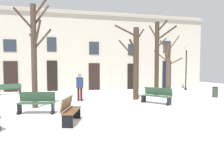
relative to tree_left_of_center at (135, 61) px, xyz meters
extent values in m
plane|color=white|center=(-1.52, -1.74, -2.46)|extent=(36.14, 36.14, 0.00)
cube|color=#BCB29E|center=(-1.52, 7.39, 1.16)|extent=(22.59, 0.40, 7.22)
cube|color=#A09786|center=(-1.52, 7.14, 4.52)|extent=(22.59, 0.30, 0.24)
cube|color=black|center=(-8.66, 7.17, -1.14)|extent=(1.14, 0.08, 2.63)
cube|color=#262D38|center=(-8.66, 7.17, 1.49)|extent=(1.02, 0.06, 1.03)
cube|color=black|center=(-5.23, 7.17, -1.11)|extent=(0.90, 0.08, 2.70)
cube|color=#262D38|center=(-5.23, 7.17, 1.67)|extent=(0.81, 0.06, 1.25)
cube|color=black|center=(-1.45, 7.17, -1.21)|extent=(1.02, 0.08, 2.50)
cube|color=#262D38|center=(-1.45, 7.17, 1.42)|extent=(0.92, 0.06, 1.17)
cube|color=black|center=(2.30, 7.17, -1.22)|extent=(0.98, 0.08, 2.48)
cube|color=#262D38|center=(2.30, 7.17, 1.36)|extent=(0.88, 0.06, 1.07)
cube|color=black|center=(5.95, 7.17, -1.07)|extent=(0.91, 0.08, 2.78)
cube|color=#262D38|center=(5.95, 7.17, 1.71)|extent=(0.82, 0.06, 1.17)
cylinder|color=#382B1E|center=(0.03, -0.05, -0.17)|extent=(0.35, 0.35, 4.57)
cylinder|color=#382B1E|center=(-0.03, 0.39, 1.01)|extent=(0.26, 1.00, 0.99)
cylinder|color=#382B1E|center=(-0.40, 0.39, 0.75)|extent=(0.99, 1.01, 1.34)
cylinder|color=#382B1E|center=(-0.50, 0.57, 2.00)|extent=(1.17, 1.36, 0.95)
cylinder|color=#382B1E|center=(0.34, 0.10, 1.68)|extent=(0.73, 0.42, 0.87)
cylinder|color=#423326|center=(-5.99, -1.79, 0.11)|extent=(0.27, 0.27, 5.14)
cylinder|color=#423326|center=(-5.63, -1.34, 2.24)|extent=(0.84, 1.02, 1.34)
cylinder|color=#423326|center=(-6.12, -1.34, 1.11)|extent=(0.37, 0.97, 0.54)
cylinder|color=#423326|center=(-6.39, -2.09, 1.87)|extent=(0.91, 0.72, 0.96)
cylinder|color=#423326|center=(-5.53, -2.14, 2.60)|extent=(1.04, 0.82, 1.18)
cylinder|color=#423326|center=(-5.57, -1.62, 1.01)|extent=(0.94, 0.45, 1.13)
cylinder|color=#423326|center=(-5.80, -2.23, 1.07)|extent=(0.51, 1.00, 1.42)
cylinder|color=#4C3D2D|center=(3.88, 2.95, -0.46)|extent=(0.34, 0.34, 3.99)
cylinder|color=#4C3D2D|center=(4.28, 2.58, 0.10)|extent=(0.90, 0.84, 0.61)
cylinder|color=#4C3D2D|center=(3.55, 3.06, 1.35)|extent=(0.78, 0.38, 0.94)
cylinder|color=#4C3D2D|center=(3.73, 2.54, 0.96)|extent=(0.42, 0.92, 1.22)
cylinder|color=#4C3D2D|center=(3.27, 2.99, 0.50)|extent=(1.27, 0.18, 0.92)
cylinder|color=#4C3D2D|center=(3.90, 3.43, 0.55)|extent=(0.19, 1.07, 1.63)
cylinder|color=#4C3D2D|center=(4.05, 3.28, 1.09)|extent=(0.52, 0.81, 0.96)
cylinder|color=#4C3D2D|center=(4.22, 2.73, 1.54)|extent=(0.80, 0.56, 1.22)
cylinder|color=#382B1E|center=(1.97, 1.02, 0.16)|extent=(0.31, 0.31, 5.23)
cylinder|color=#382B1E|center=(2.51, 0.67, 1.98)|extent=(1.22, 0.85, 0.98)
cylinder|color=#382B1E|center=(2.61, 1.59, 1.41)|extent=(1.37, 1.24, 0.90)
cylinder|color=#382B1E|center=(2.18, 0.70, 2.42)|extent=(0.56, 0.78, 0.76)
cylinder|color=#382B1E|center=(1.76, 1.23, 2.07)|extent=(0.54, 0.54, 1.02)
cylinder|color=black|center=(6.83, 5.08, -0.61)|extent=(0.10, 0.10, 3.69)
cylinder|color=black|center=(6.83, 5.08, -2.36)|extent=(0.22, 0.22, 0.20)
cube|color=beige|center=(6.83, 5.08, 1.42)|extent=(0.24, 0.24, 0.36)
cone|color=black|center=(6.83, 5.08, 1.60)|extent=(0.30, 0.30, 0.14)
cylinder|color=#2D3D2D|center=(5.74, -0.33, -2.11)|extent=(0.38, 0.38, 0.70)
torus|color=black|center=(5.74, -0.33, -1.74)|extent=(0.41, 0.41, 0.04)
cube|color=#2D4C33|center=(-5.80, -3.46, -1.98)|extent=(1.62, 0.77, 0.05)
cube|color=#2D4C33|center=(-5.76, -3.25, -1.72)|extent=(1.55, 0.43, 0.44)
cube|color=black|center=(-6.51, -3.31, -2.22)|extent=(0.14, 0.42, 0.47)
torus|color=black|center=(-6.54, -3.49, -2.38)|extent=(0.17, 0.06, 0.17)
cube|color=black|center=(-5.10, -3.61, -2.22)|extent=(0.14, 0.42, 0.47)
torus|color=black|center=(-5.13, -3.78, -2.38)|extent=(0.17, 0.06, 0.17)
cube|color=#2D4C33|center=(-8.38, 5.04, -2.03)|extent=(1.65, 1.03, 0.05)
cube|color=#2D4C33|center=(-8.30, 4.85, -1.82)|extent=(1.51, 0.70, 0.36)
cube|color=black|center=(-7.70, 5.33, -2.25)|extent=(0.21, 0.39, 0.42)
torus|color=black|center=(-7.76, 5.48, -2.38)|extent=(0.17, 0.09, 0.17)
cube|color=#2D4C33|center=(0.49, -2.07, -2.01)|extent=(1.36, 1.74, 0.05)
cube|color=#2D4C33|center=(0.67, -1.95, -1.76)|extent=(1.07, 1.55, 0.42)
cube|color=black|center=(0.04, -1.38, -2.24)|extent=(0.39, 0.28, 0.44)
torus|color=black|center=(-0.12, -1.48, -2.38)|extent=(0.12, 0.16, 0.17)
cube|color=black|center=(0.94, -2.76, -2.24)|extent=(0.39, 0.28, 0.44)
torus|color=black|center=(0.79, -2.86, -2.38)|extent=(0.12, 0.16, 0.17)
cube|color=brown|center=(-4.42, -5.52, -1.99)|extent=(0.83, 1.66, 0.05)
cube|color=brown|center=(-4.59, -5.47, -1.74)|extent=(0.56, 1.58, 0.43)
cube|color=black|center=(-4.62, -6.23, -2.22)|extent=(0.37, 0.16, 0.46)
torus|color=black|center=(-4.47, -6.27, -2.38)|extent=(0.08, 0.17, 0.17)
cube|color=black|center=(-4.21, -4.80, -2.22)|extent=(0.37, 0.16, 0.46)
torus|color=black|center=(-4.07, -4.84, -2.38)|extent=(0.08, 0.17, 0.17)
cylinder|color=#350F0F|center=(-3.62, 0.07, -2.04)|extent=(0.14, 0.14, 0.83)
cylinder|color=#350F0F|center=(-3.46, 0.00, -2.04)|extent=(0.14, 0.14, 0.83)
cube|color=navy|center=(-3.54, 0.03, -1.31)|extent=(0.43, 0.35, 0.64)
sphere|color=#9E755B|center=(-3.54, 0.03, -0.85)|extent=(0.23, 0.23, 0.23)
camera|label=1|loc=(-4.99, -13.79, -0.50)|focal=36.56mm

